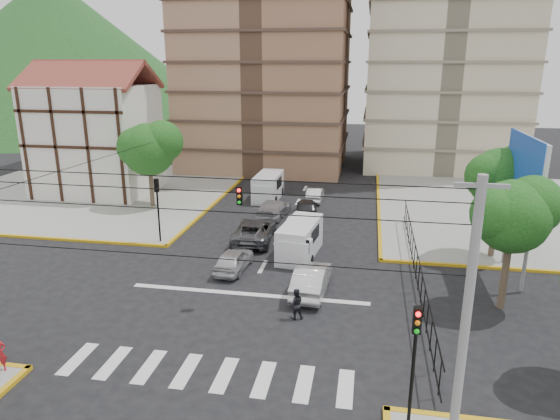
% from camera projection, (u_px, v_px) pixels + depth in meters
% --- Properties ---
extents(ground, '(160.00, 160.00, 0.00)m').
position_uv_depth(ground, '(242.00, 304.00, 25.67)').
color(ground, black).
rests_on(ground, ground).
extents(sidewalk_nw, '(26.00, 26.00, 0.15)m').
position_uv_depth(sidewalk_nw, '(92.00, 191.00, 47.91)').
color(sidewalk_nw, gray).
rests_on(sidewalk_nw, ground).
extents(sidewalk_ne, '(26.00, 26.00, 0.15)m').
position_uv_depth(sidewalk_ne, '(538.00, 212.00, 41.13)').
color(sidewalk_ne, gray).
rests_on(sidewalk_ne, ground).
extents(crosswalk_stripes, '(12.00, 2.40, 0.01)m').
position_uv_depth(crosswalk_stripes, '(205.00, 373.00, 20.01)').
color(crosswalk_stripes, silver).
rests_on(crosswalk_stripes, ground).
extents(stop_line, '(13.00, 0.40, 0.01)m').
position_uv_depth(stop_line, '(248.00, 294.00, 26.80)').
color(stop_line, silver).
rests_on(stop_line, ground).
extents(tudor_building, '(10.80, 8.05, 12.23)m').
position_uv_depth(tudor_building, '(96.00, 138.00, 46.27)').
color(tudor_building, silver).
rests_on(tudor_building, ground).
extents(distant_hill, '(70.00, 70.00, 28.00)m').
position_uv_depth(distant_hill, '(56.00, 51.00, 97.06)').
color(distant_hill, '#184819').
rests_on(distant_hill, ground).
extents(park_fence, '(0.10, 22.50, 1.66)m').
position_uv_depth(park_fence, '(415.00, 281.00, 28.39)').
color(park_fence, black).
rests_on(park_fence, ground).
extents(billboard, '(0.36, 6.20, 8.10)m').
position_uv_depth(billboard, '(524.00, 176.00, 27.18)').
color(billboard, slate).
rests_on(billboard, ground).
extents(tree_park_a, '(4.41, 3.60, 6.83)m').
position_uv_depth(tree_park_a, '(515.00, 213.00, 23.93)').
color(tree_park_a, '#473828').
rests_on(tree_park_a, ground).
extents(tree_park_c, '(4.65, 3.80, 7.25)m').
position_uv_depth(tree_park_c, '(502.00, 176.00, 30.27)').
color(tree_park_c, '#473828').
rests_on(tree_park_c, ground).
extents(tree_tudor, '(5.39, 4.40, 7.43)m').
position_uv_depth(tree_tudor, '(150.00, 147.00, 41.31)').
color(tree_tudor, '#473828').
rests_on(tree_tudor, ground).
extents(traffic_light_se, '(0.28, 0.22, 4.40)m').
position_uv_depth(traffic_light_se, '(415.00, 348.00, 16.10)').
color(traffic_light_se, black).
rests_on(traffic_light_se, ground).
extents(traffic_light_nw, '(0.28, 0.22, 4.40)m').
position_uv_depth(traffic_light_nw, '(157.00, 200.00, 33.47)').
color(traffic_light_nw, black).
rests_on(traffic_light_nw, ground).
extents(traffic_light_hanging, '(18.00, 9.12, 0.92)m').
position_uv_depth(traffic_light_hanging, '(228.00, 205.00, 22.07)').
color(traffic_light_hanging, black).
rests_on(traffic_light_hanging, ground).
extents(utility_pole_se, '(1.40, 0.28, 9.00)m').
position_uv_depth(utility_pole_se, '(465.00, 324.00, 14.30)').
color(utility_pole_se, slate).
rests_on(utility_pole_se, ground).
extents(van_right_lane, '(2.50, 5.12, 2.21)m').
position_uv_depth(van_right_lane, '(299.00, 241.00, 31.65)').
color(van_right_lane, silver).
rests_on(van_right_lane, ground).
extents(van_left_lane, '(2.15, 5.13, 2.30)m').
position_uv_depth(van_left_lane, '(268.00, 188.00, 44.95)').
color(van_left_lane, silver).
rests_on(van_left_lane, ground).
extents(car_silver_front_left, '(1.83, 4.02, 1.34)m').
position_uv_depth(car_silver_front_left, '(234.00, 260.00, 29.74)').
color(car_silver_front_left, silver).
rests_on(car_silver_front_left, ground).
extents(car_white_front_right, '(1.85, 4.74, 1.54)m').
position_uv_depth(car_white_front_right, '(311.00, 279.00, 26.82)').
color(car_white_front_right, silver).
rests_on(car_white_front_right, ground).
extents(car_grey_mid_left, '(2.82, 5.63, 1.53)m').
position_uv_depth(car_grey_mid_left, '(254.00, 230.00, 34.62)').
color(car_grey_mid_left, '#515359').
rests_on(car_grey_mid_left, ground).
extents(car_silver_rear_left, '(2.42, 5.02, 1.41)m').
position_uv_depth(car_silver_rear_left, '(273.00, 209.00, 39.96)').
color(car_silver_rear_left, '#ACABB0').
rests_on(car_silver_rear_left, ground).
extents(car_darkgrey_mid_right, '(2.20, 4.33, 1.41)m').
position_uv_depth(car_darkgrey_mid_right, '(307.00, 207.00, 40.36)').
color(car_darkgrey_mid_right, '#272729').
rests_on(car_darkgrey_mid_right, ground).
extents(car_white_rear_right, '(1.33, 3.77, 1.24)m').
position_uv_depth(car_white_rear_right, '(315.00, 195.00, 44.56)').
color(car_white_rear_right, silver).
rests_on(car_white_rear_right, ground).
extents(pedestrian_crosswalk, '(0.90, 0.79, 1.55)m').
position_uv_depth(pedestrian_crosswalk, '(296.00, 304.00, 24.05)').
color(pedestrian_crosswalk, black).
rests_on(pedestrian_crosswalk, ground).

